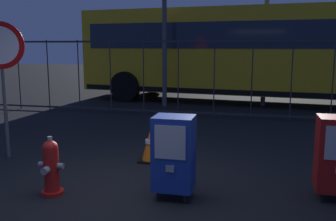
# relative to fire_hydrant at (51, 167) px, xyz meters

# --- Properties ---
(ground_plane) EXTENTS (60.00, 60.00, 0.00)m
(ground_plane) POSITION_rel_fire_hydrant_xyz_m (0.89, 0.10, -0.35)
(ground_plane) COLOR black
(fire_hydrant) EXTENTS (0.33, 0.32, 0.75)m
(fire_hydrant) POSITION_rel_fire_hydrant_xyz_m (0.00, 0.00, 0.00)
(fire_hydrant) COLOR red
(fire_hydrant) RESTS_ON ground_plane
(newspaper_box_primary) EXTENTS (0.48, 0.42, 1.02)m
(newspaper_box_primary) POSITION_rel_fire_hydrant_xyz_m (1.51, 0.25, 0.22)
(newspaper_box_primary) COLOR black
(newspaper_box_primary) RESTS_ON ground_plane
(stop_sign) EXTENTS (0.71, 0.31, 2.23)m
(stop_sign) POSITION_rel_fire_hydrant_xyz_m (-1.56, 1.28, 1.25)
(stop_sign) COLOR #4C4F54
(stop_sign) RESTS_ON ground_plane
(traffic_cone) EXTENTS (0.36, 0.36, 0.53)m
(traffic_cone) POSITION_rel_fire_hydrant_xyz_m (0.82, 1.62, -0.09)
(traffic_cone) COLOR black
(traffic_cone) RESTS_ON ground_plane
(fence_barrier) EXTENTS (18.03, 0.04, 2.00)m
(fence_barrier) POSITION_rel_fire_hydrant_xyz_m (0.89, 5.67, 0.67)
(fence_barrier) COLOR #2D2D33
(fence_barrier) RESTS_ON ground_plane
(bus_near) EXTENTS (10.70, 3.61, 3.00)m
(bus_near) POSITION_rel_fire_hydrant_xyz_m (1.96, 8.67, 1.36)
(bus_near) COLOR gold
(bus_near) RESTS_ON ground_plane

